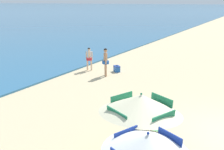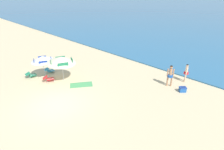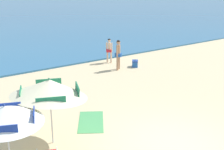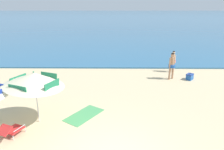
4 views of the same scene
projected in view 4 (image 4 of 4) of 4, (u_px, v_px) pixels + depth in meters
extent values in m
cube|color=#2D668E|center=(115.00, 12.00, 396.92)|extent=(800.00, 800.00, 0.10)
cylinder|color=silver|center=(37.00, 98.00, 8.19)|extent=(0.04, 0.04, 2.12)
cone|color=beige|center=(34.00, 79.00, 7.95)|extent=(2.57, 2.53, 0.78)
cube|color=#1E724C|center=(49.00, 76.00, 8.72)|extent=(0.78, 0.36, 0.29)
cube|color=#1E724C|center=(19.00, 79.00, 8.30)|extent=(0.36, 0.78, 0.29)
cube|color=#1E724C|center=(17.00, 89.00, 7.25)|extent=(0.78, 0.36, 0.29)
cube|color=#1E724C|center=(52.00, 85.00, 7.67)|extent=(0.36, 0.78, 0.29)
sphere|color=#1E724C|center=(33.00, 72.00, 7.86)|extent=(0.06, 0.06, 0.06)
cube|color=red|center=(14.00, 129.00, 7.59)|extent=(0.71, 0.75, 0.04)
cube|color=red|center=(4.00, 130.00, 7.17)|extent=(0.60, 0.55, 0.23)
cylinder|color=silver|center=(16.00, 127.00, 7.96)|extent=(0.03, 0.03, 0.18)
cylinder|color=silver|center=(25.00, 129.00, 7.78)|extent=(0.03, 0.03, 0.18)
cylinder|color=silver|center=(3.00, 135.00, 7.46)|extent=(0.03, 0.03, 0.18)
cylinder|color=silver|center=(13.00, 138.00, 7.28)|extent=(0.03, 0.03, 0.18)
cylinder|color=silver|center=(8.00, 125.00, 7.65)|extent=(0.23, 0.51, 0.02)
cylinder|color=silver|center=(19.00, 128.00, 7.45)|extent=(0.23, 0.51, 0.02)
cylinder|color=tan|center=(173.00, 72.00, 13.65)|extent=(0.13, 0.13, 0.87)
cylinder|color=tan|center=(170.00, 73.00, 13.48)|extent=(0.13, 0.13, 0.87)
cylinder|color=#1E51A3|center=(172.00, 66.00, 13.43)|extent=(0.43, 0.43, 0.18)
cylinder|color=tan|center=(172.00, 62.00, 13.34)|extent=(0.24, 0.24, 0.62)
cylinder|color=tan|center=(174.00, 62.00, 13.46)|extent=(0.09, 0.09, 0.65)
cylinder|color=tan|center=(170.00, 63.00, 13.22)|extent=(0.09, 0.09, 0.65)
sphere|color=tan|center=(173.00, 55.00, 13.20)|extent=(0.24, 0.24, 0.24)
sphere|color=black|center=(173.00, 54.00, 13.19)|extent=(0.22, 0.22, 0.22)
cylinder|color=beige|center=(171.00, 66.00, 15.28)|extent=(0.11, 0.11, 0.77)
cylinder|color=beige|center=(174.00, 67.00, 15.04)|extent=(0.11, 0.11, 0.77)
cylinder|color=red|center=(173.00, 61.00, 15.03)|extent=(0.39, 0.39, 0.16)
cylinder|color=beige|center=(173.00, 58.00, 14.96)|extent=(0.21, 0.21, 0.55)
cylinder|color=beige|center=(172.00, 58.00, 15.13)|extent=(0.08, 0.08, 0.58)
cylinder|color=beige|center=(175.00, 59.00, 14.79)|extent=(0.08, 0.08, 0.58)
sphere|color=beige|center=(174.00, 53.00, 14.83)|extent=(0.21, 0.21, 0.21)
sphere|color=black|center=(174.00, 52.00, 14.82)|extent=(0.19, 0.19, 0.19)
cube|color=#1E56A8|center=(190.00, 77.00, 13.52)|extent=(0.57, 0.58, 0.32)
cube|color=navy|center=(190.00, 74.00, 13.46)|extent=(0.59, 0.60, 0.08)
cylinder|color=black|center=(190.00, 74.00, 13.44)|extent=(0.24, 0.27, 0.02)
cube|color=#4C9E5B|center=(84.00, 115.00, 9.01)|extent=(1.75, 2.00, 0.01)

